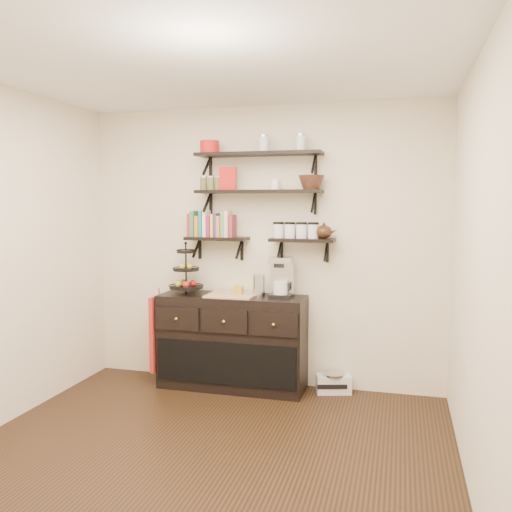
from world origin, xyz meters
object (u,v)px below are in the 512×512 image
object	(u,v)px
sideboard	(232,341)
coffee_maker	(282,278)
radio	(333,383)
fruit_stand	(186,276)

from	to	relation	value
sideboard	coffee_maker	world-z (taller)	coffee_maker
sideboard	radio	distance (m)	1.03
radio	coffee_maker	bearing A→B (deg)	173.10
sideboard	coffee_maker	size ratio (longest dim) A/B	3.68
sideboard	coffee_maker	distance (m)	0.79
fruit_stand	radio	size ratio (longest dim) A/B	1.37
coffee_maker	radio	xyz separation A→B (m)	(0.49, 0.08, -0.99)
sideboard	coffee_maker	xyz separation A→B (m)	(0.48, 0.03, 0.63)
sideboard	fruit_stand	world-z (taller)	fruit_stand
sideboard	fruit_stand	distance (m)	0.77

